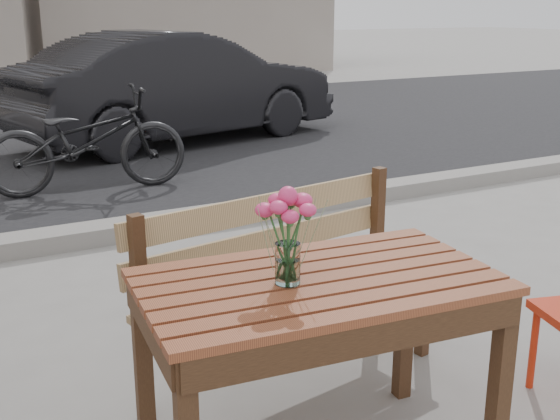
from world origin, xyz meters
name	(u,v)px	position (x,y,z in m)	size (l,w,h in m)	color
street	(59,174)	(0.00, 5.06, 0.03)	(30.00, 8.12, 0.12)	black
main_table	(318,311)	(-0.13, 0.20, 0.59)	(1.22, 0.79, 0.71)	#622D19
main_bench	(284,265)	(0.08, 0.80, 0.52)	(1.42, 0.62, 0.85)	olive
main_vase	(288,224)	(-0.24, 0.20, 0.91)	(0.17, 0.17, 0.31)	white
parked_car	(177,87)	(1.67, 6.29, 0.64)	(1.36, 3.90, 1.29)	black
bicycle	(86,140)	(0.13, 4.40, 0.45)	(0.60, 1.71, 0.90)	black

